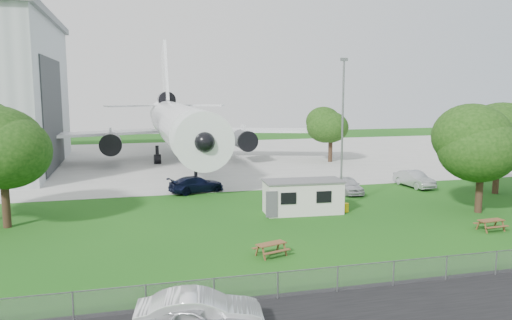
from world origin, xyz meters
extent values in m
plane|color=#236117|center=(0.00, 0.00, 0.00)|extent=(160.00, 160.00, 0.00)
cube|color=#B7B7B2|center=(0.00, 38.00, 0.01)|extent=(120.00, 46.00, 0.03)
cube|color=#2D3033|center=(-16.93, 33.00, 6.75)|extent=(0.16, 16.00, 12.96)
cylinder|color=white|center=(-2.00, 34.00, 5.10)|extent=(5.40, 34.00, 5.40)
cone|color=white|center=(-2.00, 15.00, 5.10)|extent=(5.40, 5.50, 5.40)
cone|color=white|center=(-2.00, 55.00, 5.90)|extent=(4.86, 9.00, 4.86)
cube|color=white|center=(-14.50, 37.20, 3.90)|extent=(21.36, 10.77, 0.36)
cube|color=white|center=(10.50, 37.20, 3.90)|extent=(21.36, 10.77, 0.36)
cube|color=white|center=(-2.00, 55.00, 11.60)|extent=(0.46, 9.96, 12.17)
cylinder|color=#515459|center=(-10.50, 33.50, 3.00)|extent=(2.50, 4.20, 2.50)
cylinder|color=#515459|center=(6.50, 33.50, 3.00)|extent=(2.50, 4.20, 2.50)
cylinder|color=#515459|center=(-2.00, 54.00, 7.90)|extent=(2.60, 4.50, 2.60)
cylinder|color=black|center=(-2.00, 18.50, 1.20)|extent=(0.36, 0.36, 2.40)
cylinder|color=black|center=(-4.80, 35.00, 1.20)|extent=(0.44, 0.44, 2.40)
cylinder|color=black|center=(0.80, 35.00, 1.20)|extent=(0.44, 0.44, 2.40)
cube|color=silver|center=(4.70, 5.60, 1.25)|extent=(6.15, 2.88, 2.50)
cube|color=#59595B|center=(4.70, 5.60, 2.56)|extent=(6.36, 3.10, 0.12)
cylinder|color=gold|center=(8.10, 5.00, 0.35)|extent=(0.50, 0.50, 0.70)
cube|color=gray|center=(0.00, -9.50, 0.00)|extent=(58.00, 0.04, 1.30)
cylinder|color=slate|center=(8.20, 6.20, 6.00)|extent=(0.16, 0.16, 12.00)
cylinder|color=#382619|center=(-16.96, 6.90, 1.62)|extent=(0.56, 0.56, 3.23)
sphere|color=#30591A|center=(-16.96, 6.90, 5.57)|extent=(7.35, 7.35, 7.35)
cylinder|color=#382619|center=(18.21, 2.21, 1.60)|extent=(0.56, 0.56, 3.19)
sphere|color=#30591A|center=(18.21, 2.21, 5.49)|extent=(6.55, 6.55, 6.55)
cylinder|color=#382619|center=(24.67, 8.00, 1.54)|extent=(0.56, 0.56, 3.09)
sphere|color=#30591A|center=(24.67, 8.00, 5.32)|extent=(7.95, 7.95, 7.95)
cylinder|color=#382619|center=(17.74, 30.87, 1.47)|extent=(0.56, 0.56, 2.94)
sphere|color=#30591A|center=(17.74, 30.87, 5.06)|extent=(5.89, 5.89, 5.89)
imported|color=white|center=(-5.99, -11.90, 0.84)|extent=(5.29, 2.46, 1.68)
imported|color=#ACAEB3|center=(11.36, 11.54, 0.75)|extent=(2.04, 4.53, 1.51)
imported|color=#A7A9AE|center=(19.00, 12.61, 0.80)|extent=(2.16, 4.98, 1.59)
imported|color=black|center=(-2.36, 15.47, 0.77)|extent=(5.69, 3.65, 1.53)
camera|label=1|loc=(-8.56, -30.66, 9.70)|focal=35.00mm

